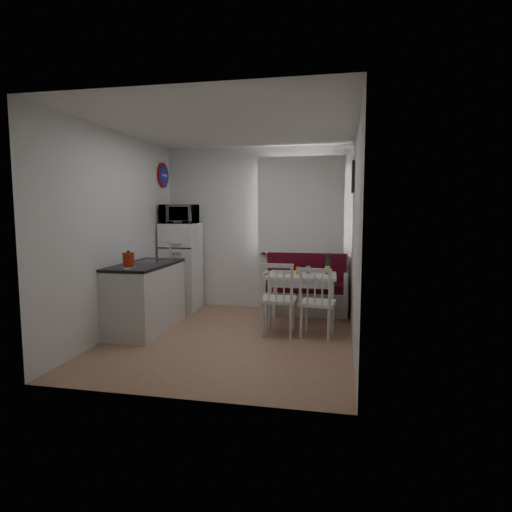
{
  "coord_description": "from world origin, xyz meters",
  "views": [
    {
      "loc": [
        1.35,
        -5.05,
        1.62
      ],
      "look_at": [
        0.23,
        0.5,
        0.99
      ],
      "focal_mm": 30.0,
      "sensor_mm": 36.0,
      "label": 1
    }
  ],
  "objects_px": {
    "fridge": "(181,266)",
    "microwave": "(179,214)",
    "kitchen_counter": "(146,296)",
    "bench": "(305,294)",
    "dining_table": "(302,280)",
    "wine_bottle": "(328,263)",
    "chair_right": "(317,295)",
    "chair_left": "(277,291)",
    "kettle": "(128,260)"
  },
  "relations": [
    {
      "from": "dining_table",
      "to": "microwave",
      "type": "distance_m",
      "value": 2.24
    },
    {
      "from": "bench",
      "to": "wine_bottle",
      "type": "xyz_separation_m",
      "value": [
        0.35,
        -0.53,
        0.55
      ]
    },
    {
      "from": "chair_right",
      "to": "chair_left",
      "type": "bearing_deg",
      "value": -172.3
    },
    {
      "from": "fridge",
      "to": "chair_right",
      "type": "bearing_deg",
      "value": -27.85
    },
    {
      "from": "bench",
      "to": "microwave",
      "type": "distance_m",
      "value": 2.34
    },
    {
      "from": "chair_right",
      "to": "bench",
      "type": "bearing_deg",
      "value": 108.23
    },
    {
      "from": "fridge",
      "to": "wine_bottle",
      "type": "distance_m",
      "value": 2.38
    },
    {
      "from": "dining_table",
      "to": "chair_left",
      "type": "distance_m",
      "value": 0.71
    },
    {
      "from": "kitchen_counter",
      "to": "fridge",
      "type": "bearing_deg",
      "value": 89.1
    },
    {
      "from": "fridge",
      "to": "microwave",
      "type": "bearing_deg",
      "value": -90.0
    },
    {
      "from": "dining_table",
      "to": "microwave",
      "type": "height_order",
      "value": "microwave"
    },
    {
      "from": "fridge",
      "to": "microwave",
      "type": "relative_size",
      "value": 2.57
    },
    {
      "from": "kitchen_counter",
      "to": "kettle",
      "type": "xyz_separation_m",
      "value": [
        0.05,
        -0.54,
        0.55
      ]
    },
    {
      "from": "microwave",
      "to": "dining_table",
      "type": "bearing_deg",
      "value": -13.32
    },
    {
      "from": "bench",
      "to": "dining_table",
      "type": "height_order",
      "value": "bench"
    },
    {
      "from": "chair_left",
      "to": "wine_bottle",
      "type": "distance_m",
      "value": 1.01
    },
    {
      "from": "bench",
      "to": "kitchen_counter",
      "type": "bearing_deg",
      "value": -145.99
    },
    {
      "from": "chair_left",
      "to": "fridge",
      "type": "relative_size",
      "value": 0.37
    },
    {
      "from": "kettle",
      "to": "wine_bottle",
      "type": "bearing_deg",
      "value": 30.45
    },
    {
      "from": "chair_left",
      "to": "microwave",
      "type": "xyz_separation_m",
      "value": [
        -1.74,
        1.14,
        0.95
      ]
    },
    {
      "from": "wine_bottle",
      "to": "chair_right",
      "type": "bearing_deg",
      "value": -97.47
    },
    {
      "from": "chair_right",
      "to": "microwave",
      "type": "height_order",
      "value": "microwave"
    },
    {
      "from": "dining_table",
      "to": "chair_left",
      "type": "xyz_separation_m",
      "value": [
        -0.25,
        -0.67,
        -0.05
      ]
    },
    {
      "from": "chair_left",
      "to": "dining_table",
      "type": "bearing_deg",
      "value": 68.74
    },
    {
      "from": "chair_left",
      "to": "fridge",
      "type": "height_order",
      "value": "fridge"
    },
    {
      "from": "kitchen_counter",
      "to": "dining_table",
      "type": "xyz_separation_m",
      "value": [
        2.01,
        0.72,
        0.18
      ]
    },
    {
      "from": "kitchen_counter",
      "to": "chair_right",
      "type": "relative_size",
      "value": 2.73
    },
    {
      "from": "dining_table",
      "to": "kettle",
      "type": "xyz_separation_m",
      "value": [
        -1.96,
        -1.26,
        0.38
      ]
    },
    {
      "from": "dining_table",
      "to": "kettle",
      "type": "distance_m",
      "value": 2.36
    },
    {
      "from": "dining_table",
      "to": "microwave",
      "type": "relative_size",
      "value": 1.78
    },
    {
      "from": "chair_left",
      "to": "wine_bottle",
      "type": "height_order",
      "value": "wine_bottle"
    },
    {
      "from": "kitchen_counter",
      "to": "chair_right",
      "type": "height_order",
      "value": "kitchen_counter"
    },
    {
      "from": "bench",
      "to": "fridge",
      "type": "xyz_separation_m",
      "value": [
        -1.99,
        -0.11,
        0.39
      ]
    },
    {
      "from": "kitchen_counter",
      "to": "chair_left",
      "type": "xyz_separation_m",
      "value": [
        1.76,
        0.06,
        0.13
      ]
    },
    {
      "from": "chair_right",
      "to": "kettle",
      "type": "height_order",
      "value": "kettle"
    },
    {
      "from": "fridge",
      "to": "wine_bottle",
      "type": "relative_size",
      "value": 4.76
    },
    {
      "from": "chair_left",
      "to": "chair_right",
      "type": "distance_m",
      "value": 0.5
    },
    {
      "from": "bench",
      "to": "kettle",
      "type": "distance_m",
      "value": 2.81
    },
    {
      "from": "kitchen_counter",
      "to": "microwave",
      "type": "distance_m",
      "value": 1.61
    },
    {
      "from": "kitchen_counter",
      "to": "dining_table",
      "type": "relative_size",
      "value": 1.37
    },
    {
      "from": "kitchen_counter",
      "to": "fridge",
      "type": "xyz_separation_m",
      "value": [
        0.02,
        1.24,
        0.24
      ]
    },
    {
      "from": "kitchen_counter",
      "to": "bench",
      "type": "xyz_separation_m",
      "value": [
        2.01,
        1.35,
        -0.15
      ]
    },
    {
      "from": "dining_table",
      "to": "chair_right",
      "type": "xyz_separation_m",
      "value": [
        0.25,
        -0.66,
        -0.07
      ]
    },
    {
      "from": "kitchen_counter",
      "to": "fridge",
      "type": "distance_m",
      "value": 1.27
    },
    {
      "from": "kitchen_counter",
      "to": "wine_bottle",
      "type": "bearing_deg",
      "value": 19.22
    },
    {
      "from": "wine_bottle",
      "to": "kettle",
      "type": "bearing_deg",
      "value": -149.55
    },
    {
      "from": "bench",
      "to": "dining_table",
      "type": "bearing_deg",
      "value": -89.72
    },
    {
      "from": "kitchen_counter",
      "to": "wine_bottle",
      "type": "distance_m",
      "value": 2.53
    },
    {
      "from": "chair_right",
      "to": "fridge",
      "type": "xyz_separation_m",
      "value": [
        -2.24,
        1.18,
        0.14
      ]
    },
    {
      "from": "microwave",
      "to": "wine_bottle",
      "type": "bearing_deg",
      "value": -9.01
    }
  ]
}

